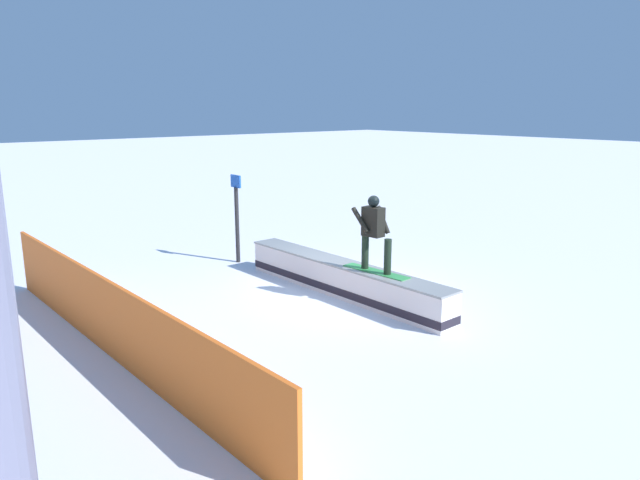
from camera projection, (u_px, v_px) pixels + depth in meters
name	position (u px, v px, depth m)	size (l,w,h in m)	color
ground_plane	(342.00, 295.00, 12.00)	(120.00, 120.00, 0.00)	white
grind_box	(342.00, 280.00, 11.93)	(5.45, 0.70, 0.69)	white
snowboarder	(374.00, 231.00, 11.03)	(1.49, 0.47, 1.47)	green
safety_fence	(111.00, 319.00, 8.86)	(9.15, 0.06, 1.25)	orange
trail_marker	(237.00, 216.00, 14.24)	(0.40, 0.10, 2.17)	#262628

